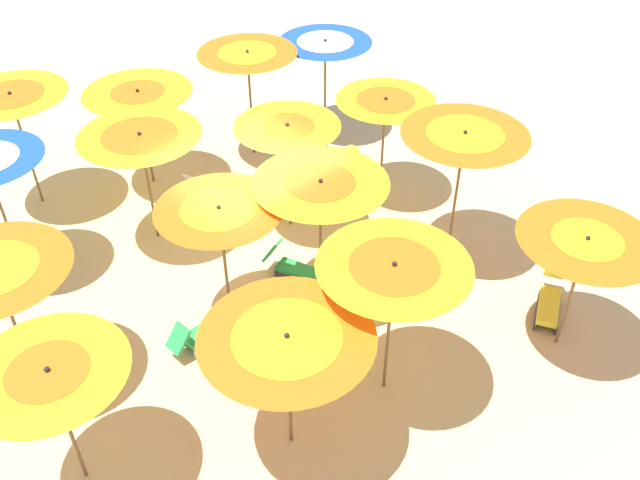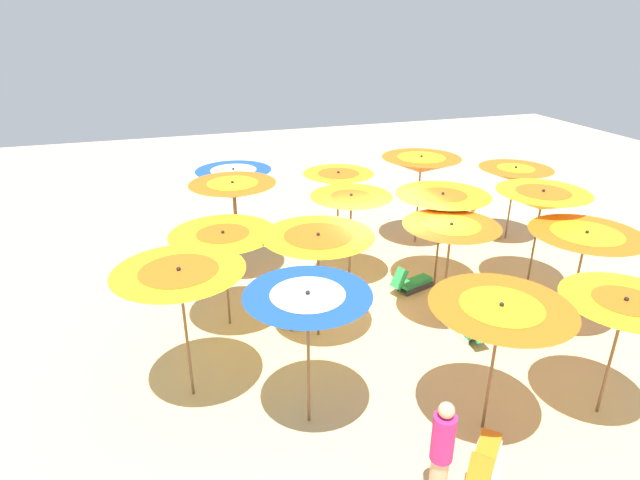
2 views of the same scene
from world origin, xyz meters
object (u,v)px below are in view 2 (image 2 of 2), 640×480
at_px(lounger_0, 481,227).
at_px(lounger_5, 413,282).
at_px(beach_umbrella_14, 585,240).
at_px(beach_umbrella_3, 180,282).
at_px(beach_umbrella_1, 233,190).
at_px(lounger_3, 288,309).
at_px(beach_umbrella_0, 234,176).
at_px(beach_umbrella_6, 318,244).
at_px(beach_umbrella_10, 451,233).
at_px(beach_umbrella_8, 421,165).
at_px(beach_ball, 291,238).
at_px(beach_umbrella_13, 542,200).
at_px(beach_umbrella_2, 223,241).
at_px(lounger_2, 464,326).
at_px(beach_umbrella_11, 500,315).
at_px(beach_umbrella_15, 623,311).
at_px(lounger_1, 325,283).
at_px(lounger_4, 485,457).
at_px(beach_umbrella_9, 442,203).
at_px(beach_umbrella_12, 515,174).
at_px(beach_umbrella_5, 351,203).
at_px(beach_umbrella_7, 308,305).
at_px(beach_umbrella_4, 338,179).
at_px(beachgoer_0, 441,452).

bearing_deg(lounger_0, lounger_5, -81.82).
bearing_deg(beach_umbrella_14, beach_umbrella_3, 179.21).
height_order(beach_umbrella_1, lounger_3, beach_umbrella_1).
distance_m(beach_umbrella_0, beach_umbrella_6, 5.25).
relative_size(beach_umbrella_10, lounger_5, 1.94).
relative_size(beach_umbrella_8, beach_ball, 7.20).
height_order(beach_umbrella_0, beach_umbrella_13, beach_umbrella_13).
bearing_deg(beach_umbrella_14, beach_umbrella_2, 162.54).
height_order(beach_umbrella_6, lounger_2, beach_umbrella_6).
distance_m(beach_umbrella_8, beach_umbrella_14, 5.03).
xyz_separation_m(beach_umbrella_3, lounger_3, (2.18, 1.91, -1.97)).
height_order(beach_umbrella_11, beach_umbrella_15, beach_umbrella_11).
bearing_deg(beach_umbrella_6, lounger_1, 67.59).
xyz_separation_m(beach_umbrella_8, lounger_3, (-4.53, -2.87, -2.07)).
xyz_separation_m(beach_umbrella_0, lounger_4, (2.06, -9.19, -1.79)).
height_order(lounger_3, lounger_4, lounger_3).
bearing_deg(beach_umbrella_9, beach_umbrella_12, 29.88).
height_order(beach_umbrella_1, beach_umbrella_3, beach_umbrella_3).
relative_size(beach_umbrella_3, beach_umbrella_5, 1.10).
xyz_separation_m(lounger_1, beach_ball, (-0.08, 2.93, -0.03)).
bearing_deg(beach_umbrella_7, beach_umbrella_1, 92.23).
bearing_deg(lounger_2, lounger_1, 36.67).
distance_m(beach_umbrella_4, beach_umbrella_9, 3.37).
height_order(beach_umbrella_3, lounger_0, beach_umbrella_3).
distance_m(beach_umbrella_4, beach_umbrella_15, 7.99).
distance_m(beach_umbrella_2, beach_umbrella_7, 3.38).
height_order(beach_umbrella_11, lounger_4, beach_umbrella_11).
bearing_deg(beach_umbrella_8, beach_umbrella_15, -92.79).
height_order(beach_umbrella_8, lounger_0, beach_umbrella_8).
xyz_separation_m(lounger_0, lounger_3, (-6.69, -2.83, -0.00)).
xyz_separation_m(lounger_2, beach_ball, (-2.21, 5.55, -0.02)).
height_order(beach_umbrella_4, beach_umbrella_9, beach_umbrella_9).
bearing_deg(beachgoer_0, beach_umbrella_7, 137.22).
xyz_separation_m(beach_umbrella_10, beach_umbrella_13, (2.77, 0.77, 0.15)).
relative_size(beach_umbrella_8, beach_umbrella_9, 1.07).
height_order(beach_umbrella_12, lounger_0, beach_umbrella_12).
height_order(beach_umbrella_7, beach_umbrella_10, beach_umbrella_7).
relative_size(beach_umbrella_2, lounger_1, 1.81).
distance_m(beach_umbrella_2, beach_umbrella_13, 7.13).
relative_size(beach_umbrella_9, beach_umbrella_15, 1.10).
xyz_separation_m(beach_umbrella_10, lounger_5, (0.02, 1.43, -1.83)).
bearing_deg(beach_umbrella_10, lounger_5, 89.00).
bearing_deg(beach_umbrella_3, lounger_0, 28.12).
relative_size(beach_umbrella_11, beach_umbrella_12, 1.05).
distance_m(lounger_0, beach_ball, 5.71).
bearing_deg(lounger_5, beach_umbrella_6, -175.87).
relative_size(beach_umbrella_6, beach_umbrella_14, 1.03).
distance_m(beach_umbrella_0, lounger_1, 4.18).
xyz_separation_m(beach_umbrella_6, beach_umbrella_7, (-0.88, -2.31, 0.12)).
xyz_separation_m(beach_umbrella_6, lounger_4, (1.26, -4.01, -1.84)).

